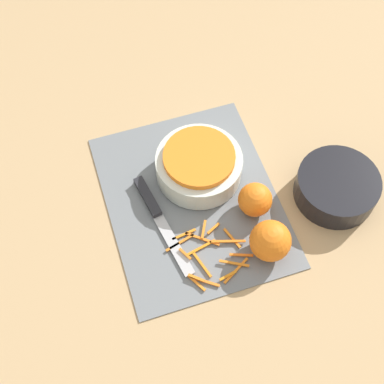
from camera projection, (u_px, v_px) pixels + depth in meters
The scene contains 8 objects.
ground_plane at pixel (192, 200), 1.13m from camera, with size 4.00×4.00×0.00m, color tan.
cutting_board at pixel (192, 200), 1.13m from camera, with size 0.44×0.35×0.01m.
bowl_speckled at pixel (199, 165), 1.13m from camera, with size 0.18×0.18×0.07m.
bowl_dark at pixel (337, 187), 1.11m from camera, with size 0.17×0.17×0.06m.
knife at pixel (154, 208), 1.11m from camera, with size 0.24×0.06×0.02m.
orange_left at pixel (270, 241), 1.03m from camera, with size 0.08×0.08×0.08m.
orange_right at pixel (255, 200), 1.09m from camera, with size 0.07×0.07×0.07m.
peel_pile at pixel (211, 254), 1.06m from camera, with size 0.14×0.16×0.01m.
Camera 1 is at (0.52, -0.17, 0.99)m, focal length 50.00 mm.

